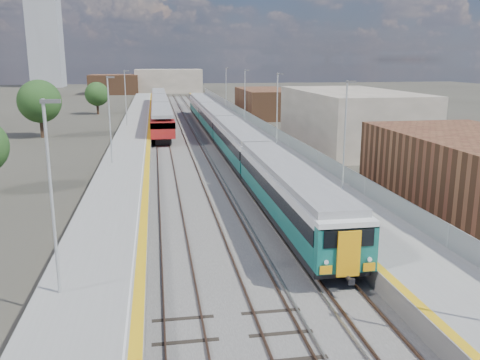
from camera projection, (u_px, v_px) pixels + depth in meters
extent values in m
plane|color=#47443A|center=(209.00, 143.00, 61.98)|extent=(320.00, 320.00, 0.00)
cube|color=#565451|center=(189.00, 140.00, 64.01)|extent=(10.50, 155.00, 0.06)
cube|color=#4C3323|center=(211.00, 136.00, 66.87)|extent=(0.07, 160.00, 0.14)
cube|color=#4C3323|center=(221.00, 135.00, 67.10)|extent=(0.07, 160.00, 0.14)
cube|color=#4C3323|center=(184.00, 136.00, 66.32)|extent=(0.07, 160.00, 0.14)
cube|color=#4C3323|center=(195.00, 136.00, 66.55)|extent=(0.07, 160.00, 0.14)
cube|color=#4C3323|center=(157.00, 137.00, 65.76)|extent=(0.07, 160.00, 0.14)
cube|color=#4C3323|center=(168.00, 137.00, 65.99)|extent=(0.07, 160.00, 0.14)
cube|color=gray|center=(208.00, 136.00, 66.82)|extent=(0.08, 160.00, 0.10)
cube|color=gray|center=(197.00, 136.00, 66.60)|extent=(0.08, 160.00, 0.10)
cube|color=slate|center=(247.00, 135.00, 65.10)|extent=(4.70, 155.00, 1.00)
cube|color=gray|center=(247.00, 131.00, 64.98)|extent=(4.70, 155.00, 0.03)
cube|color=gold|center=(231.00, 131.00, 64.64)|extent=(0.40, 155.00, 0.01)
cube|color=gray|center=(264.00, 126.00, 65.19)|extent=(0.06, 155.00, 1.20)
cylinder|color=#9EA0A3|center=(345.00, 135.00, 35.05)|extent=(0.12, 0.12, 7.50)
cube|color=#4C4C4F|center=(351.00, 82.00, 34.25)|extent=(0.70, 0.18, 0.14)
cylinder|color=#9EA0A3|center=(277.00, 109.00, 54.25)|extent=(0.12, 0.12, 7.50)
cube|color=#4C4C4F|center=(280.00, 74.00, 53.44)|extent=(0.70, 0.18, 0.14)
cylinder|color=#9EA0A3|center=(245.00, 96.00, 73.44)|extent=(0.12, 0.12, 7.50)
cube|color=#4C4C4F|center=(247.00, 70.00, 72.64)|extent=(0.70, 0.18, 0.14)
cylinder|color=#9EA0A3|center=(226.00, 88.00, 92.64)|extent=(0.12, 0.12, 7.50)
cube|color=#4C4C4F|center=(227.00, 68.00, 91.84)|extent=(0.70, 0.18, 0.14)
cube|color=slate|center=(134.00, 137.00, 62.82)|extent=(4.30, 155.00, 1.00)
cube|color=gray|center=(134.00, 133.00, 62.70)|extent=(4.30, 155.00, 0.03)
cube|color=gold|center=(149.00, 133.00, 63.00)|extent=(0.45, 155.00, 0.01)
cube|color=silver|center=(146.00, 133.00, 62.95)|extent=(0.08, 155.00, 0.01)
cylinder|color=#9EA0A3|center=(52.00, 200.00, 18.94)|extent=(0.12, 0.12, 7.50)
cube|color=#4C4C4F|center=(50.00, 101.00, 18.13)|extent=(0.70, 0.18, 0.14)
cylinder|color=#9EA0A3|center=(110.00, 120.00, 43.89)|extent=(0.12, 0.12, 7.50)
cube|color=#4C4C4F|center=(110.00, 77.00, 43.09)|extent=(0.70, 0.18, 0.14)
cylinder|color=#9EA0A3|center=(126.00, 98.00, 68.85)|extent=(0.12, 0.12, 7.50)
cube|color=#4C4C4F|center=(126.00, 71.00, 68.05)|extent=(0.70, 0.18, 0.14)
cube|color=brown|center=(474.00, 175.00, 32.89)|extent=(9.00, 16.00, 5.20)
cube|color=gray|center=(350.00, 119.00, 58.98)|extent=(11.00, 22.00, 6.40)
cube|color=brown|center=(265.00, 103.00, 90.37)|extent=(8.00, 18.00, 4.80)
cube|color=gray|center=(168.00, 81.00, 156.84)|extent=(20.00, 14.00, 7.00)
cube|color=brown|center=(114.00, 84.00, 149.65)|extent=(14.00, 12.00, 5.60)
cube|color=gray|center=(45.00, 31.00, 184.58)|extent=(11.00, 11.00, 40.00)
cube|color=black|center=(288.00, 211.00, 30.98)|extent=(2.60, 18.65, 0.44)
cube|color=#10544B|center=(288.00, 199.00, 30.80)|extent=(2.70, 18.65, 1.09)
cube|color=black|center=(288.00, 186.00, 30.60)|extent=(2.76, 18.65, 0.75)
cube|color=silver|center=(289.00, 176.00, 30.46)|extent=(2.70, 18.65, 0.46)
cube|color=gray|center=(289.00, 170.00, 30.37)|extent=(2.39, 18.65, 0.38)
cube|color=black|center=(238.00, 155.00, 49.36)|extent=(2.60, 18.65, 0.44)
cube|color=#10544B|center=(238.00, 147.00, 49.19)|extent=(2.70, 18.65, 1.09)
cube|color=black|center=(238.00, 138.00, 48.99)|extent=(2.76, 18.65, 0.75)
cube|color=silver|center=(238.00, 132.00, 48.85)|extent=(2.70, 18.65, 0.46)
cube|color=gray|center=(238.00, 128.00, 48.76)|extent=(2.39, 18.65, 0.38)
cube|color=black|center=(215.00, 129.00, 67.75)|extent=(2.60, 18.65, 0.44)
cube|color=#10544B|center=(215.00, 123.00, 67.57)|extent=(2.70, 18.65, 1.09)
cube|color=black|center=(215.00, 117.00, 67.37)|extent=(2.76, 18.65, 0.75)
cube|color=silver|center=(215.00, 112.00, 67.24)|extent=(2.70, 18.65, 0.46)
cube|color=gray|center=(215.00, 109.00, 67.14)|extent=(2.39, 18.65, 0.38)
cube|color=black|center=(202.00, 114.00, 86.13)|extent=(2.60, 18.65, 0.44)
cube|color=#10544B|center=(202.00, 110.00, 85.96)|extent=(2.70, 18.65, 1.09)
cube|color=black|center=(202.00, 105.00, 85.76)|extent=(2.76, 18.65, 0.75)
cube|color=silver|center=(202.00, 101.00, 85.62)|extent=(2.70, 18.65, 0.46)
cube|color=gray|center=(202.00, 99.00, 85.53)|extent=(2.39, 18.65, 0.38)
cube|color=#10544B|center=(346.00, 249.00, 21.51)|extent=(2.68, 0.57, 2.01)
cube|color=black|center=(349.00, 238.00, 21.10)|extent=(2.20, 0.06, 0.77)
cube|color=orange|center=(349.00, 254.00, 21.20)|extent=(1.00, 0.10, 2.01)
cube|color=black|center=(162.00, 133.00, 66.99)|extent=(1.90, 16.16, 0.66)
cube|color=maroon|center=(162.00, 121.00, 66.62)|extent=(2.80, 19.01, 2.00)
cube|color=black|center=(162.00, 117.00, 66.51)|extent=(2.86, 19.01, 0.70)
cube|color=gray|center=(161.00, 109.00, 66.28)|extent=(2.50, 19.01, 0.40)
cube|color=black|center=(160.00, 117.00, 85.71)|extent=(1.90, 16.16, 0.66)
cube|color=maroon|center=(160.00, 107.00, 85.35)|extent=(2.80, 19.01, 2.00)
cube|color=black|center=(160.00, 104.00, 85.23)|extent=(2.86, 19.01, 0.70)
cube|color=gray|center=(160.00, 98.00, 85.00)|extent=(2.50, 19.01, 0.40)
cube|color=black|center=(159.00, 107.00, 104.44)|extent=(1.90, 16.16, 0.66)
cube|color=maroon|center=(159.00, 99.00, 104.07)|extent=(2.80, 19.01, 2.00)
cube|color=black|center=(159.00, 96.00, 103.96)|extent=(2.86, 19.01, 0.70)
cube|color=gray|center=(159.00, 91.00, 103.73)|extent=(2.50, 19.01, 0.40)
cylinder|color=#382619|center=(42.00, 128.00, 65.70)|extent=(0.44, 0.44, 2.60)
sphere|color=#1B4219|center=(39.00, 101.00, 64.92)|extent=(5.48, 5.48, 5.48)
cylinder|color=#382619|center=(98.00, 109.00, 93.80)|extent=(0.44, 0.44, 2.07)
sphere|color=#1B4219|center=(97.00, 94.00, 93.18)|extent=(4.37, 4.37, 4.37)
cylinder|color=#382619|center=(339.00, 116.00, 81.72)|extent=(0.44, 0.44, 2.05)
sphere|color=#1B4219|center=(340.00, 99.00, 81.10)|extent=(4.34, 4.34, 4.34)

